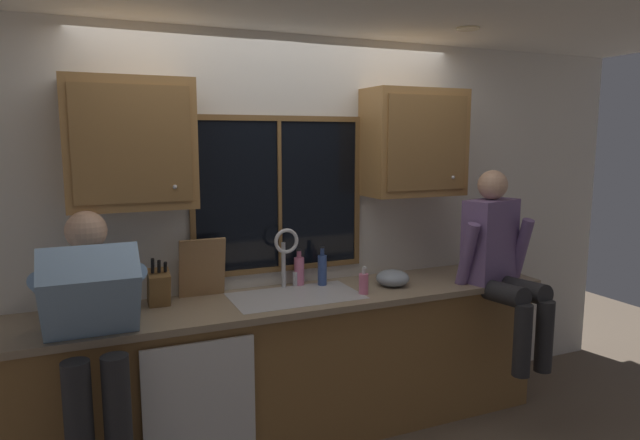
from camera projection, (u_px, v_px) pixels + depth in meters
The scene contains 23 objects.
back_wall at pixel (279, 231), 3.72m from camera, with size 5.69×0.12×2.55m, color silver.
ceiling_downlight_right at pixel (468, 29), 3.33m from camera, with size 0.14×0.14×0.01m, color #FFEAB2.
window_glass at pixel (279, 195), 3.62m from camera, with size 1.10×0.02×0.95m, color black.
window_frame_top at pixel (279, 118), 3.53m from camera, with size 1.17×0.02×0.04m, color brown.
window_frame_bottom at pixel (280, 269), 3.68m from camera, with size 1.17×0.02×0.04m, color brown.
window_frame_left at pixel (192, 199), 3.38m from camera, with size 0.04×0.02×0.95m, color brown.
window_frame_right at pixel (357, 192), 3.83m from camera, with size 0.04×0.02×0.95m, color brown.
window_mullion_center at pixel (280, 195), 3.61m from camera, with size 0.02×0.02×0.95m, color brown.
lower_cabinet_run at pixel (298, 368), 3.53m from camera, with size 3.29×0.58×0.88m, color olive.
countertop at pixel (299, 299), 3.44m from camera, with size 3.35×0.62×0.04m, color gray.
dishwasher_front at pixel (201, 409), 2.97m from camera, with size 0.60×0.02×0.74m, color white.
upper_cabinet_left at pixel (130, 144), 3.06m from camera, with size 0.69×0.36×0.72m.
upper_cabinet_right at pixel (414, 143), 3.78m from camera, with size 0.69×0.36×0.72m.
sink at pixel (296, 311), 3.45m from camera, with size 0.80×0.46×0.21m.
faucet at pixel (287, 251), 3.57m from camera, with size 0.18×0.09×0.40m.
person_standing at pixel (93, 333), 2.70m from camera, with size 0.53×0.71×1.52m.
person_sitting_on_counter at pixel (500, 257), 3.71m from camera, with size 0.54×0.65×1.26m.
knife_block at pixel (159, 288), 3.22m from camera, with size 0.12×0.18×0.32m.
cutting_board at pixel (202, 268), 3.39m from camera, with size 0.28×0.02×0.38m, color #997047.
mixing_bowl at pixel (393, 278), 3.68m from camera, with size 0.22×0.22×0.11m, color #8C99A8.
soap_dispenser at pixel (364, 283), 3.48m from camera, with size 0.06×0.07×0.18m.
bottle_green_glass at pixel (322, 269), 3.68m from camera, with size 0.06×0.06×0.26m.
bottle_tall_clear at pixel (299, 270), 3.69m from camera, with size 0.07×0.07×0.24m.
Camera 1 is at (-1.21, -3.42, 1.90)m, focal length 31.09 mm.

